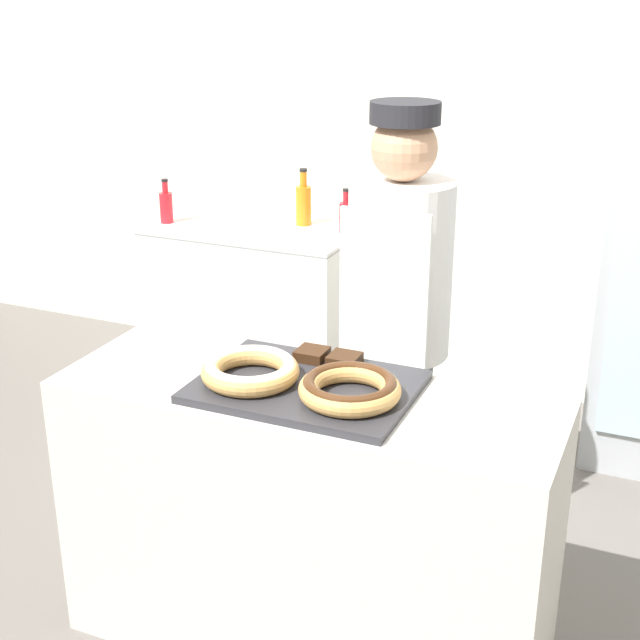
{
  "coord_description": "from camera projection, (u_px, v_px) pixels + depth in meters",
  "views": [
    {
      "loc": [
        0.95,
        -2.09,
        1.98
      ],
      "look_at": [
        0.0,
        0.1,
        1.06
      ],
      "focal_mm": 50.0,
      "sensor_mm": 36.0,
      "label": 1
    }
  ],
  "objects": [
    {
      "name": "brownie_back_right",
      "position": [
        344.0,
        360.0,
        2.64
      ],
      "size": [
        0.09,
        0.09,
        0.03
      ],
      "color": "#382111",
      "rests_on": "serving_tray"
    },
    {
      "name": "bottle_red",
      "position": [
        166.0,
        206.0,
        4.47
      ],
      "size": [
        0.06,
        0.06,
        0.22
      ],
      "color": "red",
      "rests_on": "chest_freezer"
    },
    {
      "name": "donut_chocolate_glaze",
      "position": [
        350.0,
        388.0,
        2.42
      ],
      "size": [
        0.28,
        0.28,
        0.06
      ],
      "color": "tan",
      "rests_on": "serving_tray"
    },
    {
      "name": "wall_back",
      "position": [
        491.0,
        122.0,
        4.2
      ],
      "size": [
        8.0,
        0.06,
        2.7
      ],
      "color": "silver",
      "rests_on": "ground_plane"
    },
    {
      "name": "brownie_back_left",
      "position": [
        312.0,
        354.0,
        2.68
      ],
      "size": [
        0.09,
        0.09,
        0.03
      ],
      "color": "#382111",
      "rests_on": "serving_tray"
    },
    {
      "name": "serving_tray",
      "position": [
        306.0,
        387.0,
        2.54
      ],
      "size": [
        0.61,
        0.45,
        0.02
      ],
      "color": "#2D2D33",
      "rests_on": "display_counter"
    },
    {
      "name": "ground_plane",
      "position": [
        308.0,
        639.0,
        2.86
      ],
      "size": [
        14.0,
        14.0,
        0.0
      ],
      "primitive_type": "plane",
      "color": "#66605B"
    },
    {
      "name": "bottle_orange",
      "position": [
        304.0,
        203.0,
        4.42
      ],
      "size": [
        0.08,
        0.08,
        0.28
      ],
      "color": "orange",
      "rests_on": "chest_freezer"
    },
    {
      "name": "chest_freezer",
      "position": [
        260.0,
        303.0,
        4.59
      ],
      "size": [
        1.03,
        0.65,
        0.83
      ],
      "color": "white",
      "rests_on": "ground_plane"
    },
    {
      "name": "baker_person",
      "position": [
        397.0,
        331.0,
        3.02
      ],
      "size": [
        0.35,
        0.35,
        1.63
      ],
      "color": "#4C4C51",
      "rests_on": "ground_plane"
    },
    {
      "name": "donut_light_glaze",
      "position": [
        250.0,
        369.0,
        2.53
      ],
      "size": [
        0.28,
        0.28,
        0.06
      ],
      "color": "tan",
      "rests_on": "serving_tray"
    },
    {
      "name": "bottle_red_b",
      "position": [
        346.0,
        216.0,
        4.3
      ],
      "size": [
        0.06,
        0.06,
        0.22
      ],
      "color": "red",
      "rests_on": "chest_freezer"
    },
    {
      "name": "display_counter",
      "position": [
        307.0,
        522.0,
        2.7
      ],
      "size": [
        1.46,
        0.52,
        0.88
      ],
      "color": "beige",
      "rests_on": "ground_plane"
    }
  ]
}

